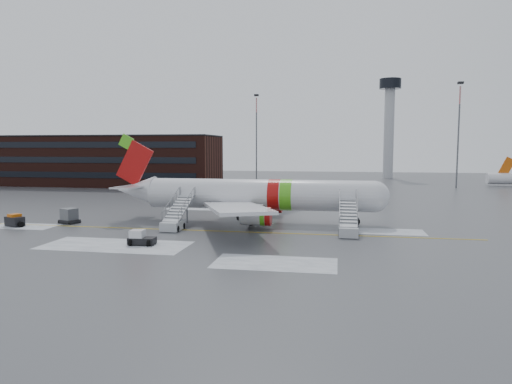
% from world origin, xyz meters
% --- Properties ---
extents(ground, '(260.00, 260.00, 0.00)m').
position_xyz_m(ground, '(0.00, 0.00, 0.00)').
color(ground, '#494C4F').
rests_on(ground, ground).
extents(airliner, '(35.03, 32.97, 11.18)m').
position_xyz_m(airliner, '(4.24, 6.02, 3.42)').
color(airliner, silver).
rests_on(airliner, ground).
extents(airstair_fwd, '(2.05, 7.70, 3.48)m').
position_xyz_m(airstair_fwd, '(16.09, -0.52, 1.06)').
color(airstair_fwd, '#AEB1B6').
rests_on(airstair_fwd, ground).
extents(airstair_aft, '(2.05, 7.70, 3.48)m').
position_xyz_m(airstair_aft, '(-3.46, -0.52, 1.06)').
color(airstair_aft, silver).
rests_on(airstair_aft, ground).
extents(pushback_tug, '(2.61, 2.03, 1.44)m').
position_xyz_m(pushback_tug, '(-3.75, -9.28, 0.64)').
color(pushback_tug, black).
rests_on(pushback_tug, ground).
extents(uld_container, '(2.67, 2.32, 1.83)m').
position_xyz_m(uld_container, '(-17.88, 1.12, 0.86)').
color(uld_container, black).
rests_on(uld_container, ground).
extents(baggage_tractor, '(3.03, 2.04, 1.49)m').
position_xyz_m(baggage_tractor, '(-22.92, -2.20, 0.63)').
color(baggage_tractor, black).
rests_on(baggage_tractor, ground).
extents(terminal_building, '(62.00, 16.11, 12.30)m').
position_xyz_m(terminal_building, '(-45.00, 54.98, 6.20)').
color(terminal_building, '#3F1E16').
rests_on(terminal_building, ground).
extents(control_tower, '(6.40, 6.40, 30.00)m').
position_xyz_m(control_tower, '(30.00, 95.00, 18.75)').
color(control_tower, '#B2B5BA').
rests_on(control_tower, ground).
extents(light_mast_far_ne, '(1.20, 1.20, 24.25)m').
position_xyz_m(light_mast_far_ne, '(42.00, 62.00, 13.84)').
color(light_mast_far_ne, '#595B60').
rests_on(light_mast_far_ne, ground).
extents(light_mast_far_n, '(1.20, 1.20, 24.25)m').
position_xyz_m(light_mast_far_n, '(-8.00, 78.00, 13.84)').
color(light_mast_far_n, '#595B60').
rests_on(light_mast_far_n, ground).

